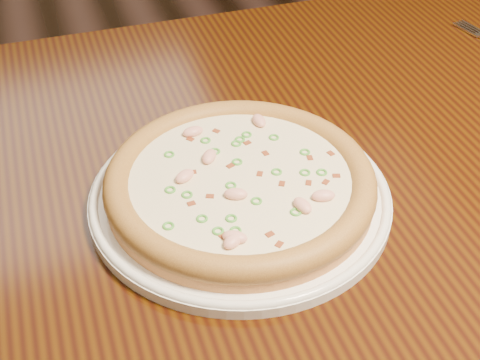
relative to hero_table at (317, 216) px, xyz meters
name	(u,v)px	position (x,y,z in m)	size (l,w,h in m)	color
ground	(113,277)	(-0.24, 0.60, -0.65)	(9.00, 9.00, 0.00)	black
hero_table	(317,216)	(0.00, 0.00, 0.00)	(1.20, 0.80, 0.75)	black
plate	(240,195)	(-0.12, -0.05, 0.11)	(0.32, 0.32, 0.02)	white
pizza	(240,182)	(-0.12, -0.05, 0.13)	(0.29, 0.29, 0.03)	#D18A41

